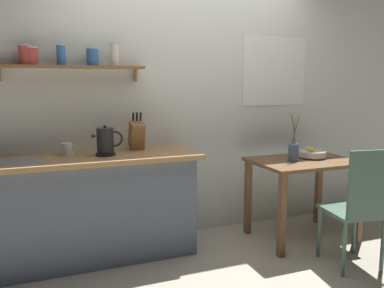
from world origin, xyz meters
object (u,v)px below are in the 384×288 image
knife_block (137,135)px  coffee_mug_by_sink (67,149)px  twig_vase (293,152)px  dining_chair_near (359,204)px  fruit_bowl (312,154)px  electric_kettle (106,142)px  dining_table (303,174)px

knife_block → coffee_mug_by_sink: knife_block is taller
twig_vase → coffee_mug_by_sink: 2.00m
dining_chair_near → knife_block: bearing=144.3°
dining_chair_near → fruit_bowl: bearing=80.3°
knife_block → coffee_mug_by_sink: 0.60m
twig_vase → knife_block: 1.44m
dining_chair_near → electric_kettle: electric_kettle is taller
dining_chair_near → twig_vase: 0.77m
dining_table → fruit_bowl: bearing=19.7°
dining_chair_near → twig_vase: bearing=101.1°
knife_block → coffee_mug_by_sink: (-0.60, -0.06, -0.08)m
dining_table → coffee_mug_by_sink: size_ratio=7.41×
dining_table → electric_kettle: (-1.81, 0.22, 0.38)m
fruit_bowl → knife_block: 1.69m
dining_table → dining_chair_near: size_ratio=0.96×
electric_kettle → knife_block: bearing=28.8°
dining_chair_near → knife_block: size_ratio=2.96×
dining_chair_near → twig_vase: (-0.14, 0.69, 0.32)m
twig_vase → coffee_mug_by_sink: size_ratio=3.41×
dining_chair_near → electric_kettle: bearing=153.0°
electric_kettle → knife_block: size_ratio=0.75×
dining_table → coffee_mug_by_sink: bearing=171.1°
coffee_mug_by_sink → twig_vase: bearing=-9.8°
fruit_bowl → twig_vase: size_ratio=0.58×
dining_table → fruit_bowl: size_ratio=3.76×
dining_table → coffee_mug_by_sink: 2.15m
coffee_mug_by_sink → dining_table: bearing=-8.9°
electric_kettle → twig_vase: bearing=-7.9°
dining_chair_near → electric_kettle: size_ratio=3.92×
dining_table → fruit_bowl: (0.13, 0.05, 0.18)m
dining_chair_near → electric_kettle: (-1.81, 0.92, 0.47)m
twig_vase → electric_kettle: (-1.68, 0.23, 0.15)m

